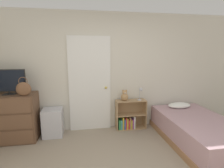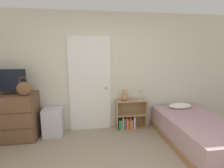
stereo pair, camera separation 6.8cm
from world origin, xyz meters
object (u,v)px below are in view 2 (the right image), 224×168
at_px(teddy_bear, 125,96).
at_px(bookshelf, 129,118).
at_px(bed, 199,132).
at_px(storage_bin, 53,122).
at_px(dresser, 15,117).
at_px(tv, 9,81).
at_px(handbag, 24,88).
at_px(desk_lamp, 141,92).

bearing_deg(teddy_bear, bookshelf, 1.83).
bearing_deg(bed, bookshelf, 143.02).
distance_m(storage_bin, bed, 2.88).
distance_m(dresser, storage_bin, 0.73).
distance_m(storage_bin, bookshelf, 1.64).
bearing_deg(storage_bin, tv, -174.18).
relative_size(teddy_bear, bed, 0.13).
distance_m(dresser, tv, 0.71).
distance_m(dresser, bookshelf, 2.35).
bearing_deg(dresser, teddy_bear, 3.38).
relative_size(tv, teddy_bear, 2.49).
bearing_deg(tv, bookshelf, 3.42).
height_order(teddy_bear, bed, teddy_bear).
height_order(dresser, handbag, handbag).
bearing_deg(desk_lamp, tv, -177.72).
bearing_deg(bookshelf, dresser, -176.69).
relative_size(handbag, bookshelf, 0.52).
distance_m(storage_bin, teddy_bear, 1.61).
bearing_deg(tv, desk_lamp, 2.28).
xyz_separation_m(teddy_bear, bed, (1.24, -0.85, -0.52)).
bearing_deg(teddy_bear, tv, -176.50).
xyz_separation_m(tv, bed, (3.51, -0.71, -0.93)).
distance_m(teddy_bear, desk_lamp, 0.37).
relative_size(handbag, desk_lamp, 1.23).
height_order(bookshelf, teddy_bear, teddy_bear).
bearing_deg(bed, teddy_bear, 145.54).
distance_m(bookshelf, bed, 1.42).
relative_size(dresser, handbag, 2.66).
distance_m(tv, storage_bin, 1.16).
relative_size(dresser, tv, 1.52).
relative_size(handbag, bed, 0.18).
xyz_separation_m(storage_bin, teddy_bear, (1.53, 0.06, 0.48)).
bearing_deg(dresser, bookshelf, 3.31).
xyz_separation_m(handbag, teddy_bear, (1.96, 0.30, -0.30)).
bearing_deg(handbag, tv, 152.18).
distance_m(desk_lamp, bed, 1.35).
distance_m(dresser, handbag, 0.68).
xyz_separation_m(storage_bin, desk_lamp, (1.88, 0.03, 0.58)).
height_order(dresser, bed, dresser).
xyz_separation_m(handbag, desk_lamp, (2.31, 0.27, -0.20)).
bearing_deg(bookshelf, teddy_bear, -178.17).
height_order(tv, desk_lamp, tv).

